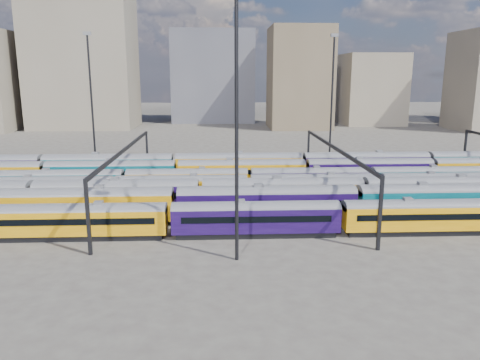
{
  "coord_description": "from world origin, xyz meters",
  "views": [
    {
      "loc": [
        -6.63,
        -65.91,
        18.08
      ],
      "look_at": [
        -3.66,
        0.98,
        3.0
      ],
      "focal_mm": 35.0,
      "sensor_mm": 36.0,
      "label": 1
    }
  ],
  "objects_px": {
    "rake_1": "(175,201)",
    "rake_2": "(282,190)",
    "mast_2": "(237,120)",
    "rake_0": "(256,215)"
  },
  "relations": [
    {
      "from": "rake_2",
      "to": "mast_2",
      "type": "bearing_deg",
      "value": -111.83
    },
    {
      "from": "rake_0",
      "to": "rake_2",
      "type": "height_order",
      "value": "rake_2"
    },
    {
      "from": "rake_0",
      "to": "mast_2",
      "type": "bearing_deg",
      "value": -109.19
    },
    {
      "from": "rake_0",
      "to": "mast_2",
      "type": "relative_size",
      "value": 5.35
    },
    {
      "from": "rake_0",
      "to": "rake_1",
      "type": "relative_size",
      "value": 1.01
    },
    {
      "from": "mast_2",
      "to": "rake_2",
      "type": "bearing_deg",
      "value": 68.17
    },
    {
      "from": "rake_1",
      "to": "rake_0",
      "type": "bearing_deg",
      "value": -27.55
    },
    {
      "from": "rake_2",
      "to": "mast_2",
      "type": "distance_m",
      "value": 21.43
    },
    {
      "from": "rake_1",
      "to": "rake_2",
      "type": "distance_m",
      "value": 14.82
    },
    {
      "from": "rake_2",
      "to": "mast_2",
      "type": "relative_size",
      "value": 6.01
    }
  ]
}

